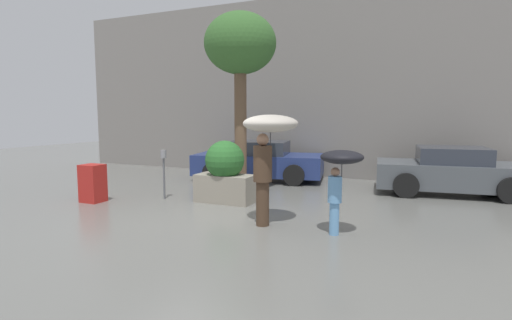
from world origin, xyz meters
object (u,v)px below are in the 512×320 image
at_px(parked_car_far, 451,172).
at_px(newspaper_box, 93,183).
at_px(person_child, 340,168).
at_px(parking_meter, 164,164).
at_px(street_tree, 240,48).
at_px(parked_car_near, 259,162).
at_px(planter_box, 225,172).
at_px(person_adult, 268,139).

relative_size(parked_car_far, newspaper_box, 4.36).
bearing_deg(person_child, parking_meter, 158.60).
distance_m(street_tree, newspaper_box, 4.95).
bearing_deg(street_tree, parked_car_near, 101.16).
distance_m(person_child, parking_meter, 4.80).
relative_size(planter_box, person_adult, 0.71).
xyz_separation_m(person_child, parked_car_near, (-3.65, 4.91, -0.59)).
relative_size(street_tree, parking_meter, 3.86).
xyz_separation_m(parked_car_near, newspaper_box, (-2.31, -4.64, -0.14)).
height_order(street_tree, parking_meter, street_tree).
distance_m(planter_box, parked_car_far, 5.97).
xyz_separation_m(person_adult, person_child, (1.37, -0.11, -0.46)).
relative_size(person_child, parked_car_far, 0.38).
bearing_deg(person_child, parked_car_far, 62.28).
bearing_deg(person_child, newspaper_box, 171.16).
bearing_deg(person_adult, parking_meter, 112.67).
bearing_deg(street_tree, newspaper_box, -138.39).
distance_m(person_adult, parked_car_far, 5.85).
bearing_deg(person_adult, person_child, -52.51).
xyz_separation_m(person_child, parked_car_far, (1.91, 4.84, -0.59)).
bearing_deg(parked_car_far, person_adult, 138.56).
relative_size(street_tree, newspaper_box, 5.22).
height_order(parked_car_far, street_tree, street_tree).
xyz_separation_m(person_adult, parked_car_far, (3.28, 4.73, -1.05)).
xyz_separation_m(planter_box, parking_meter, (-1.57, -0.27, 0.15)).
xyz_separation_m(street_tree, parking_meter, (-1.40, -1.46, -2.90)).
distance_m(planter_box, street_tree, 3.28).
bearing_deg(newspaper_box, person_child, -2.64).
bearing_deg(parking_meter, parked_car_far, 28.76).
height_order(parked_car_far, newspaper_box, parked_car_far).
height_order(parked_car_far, parking_meter, parked_car_far).
xyz_separation_m(parked_car_near, parked_car_far, (5.56, -0.08, -0.00)).
bearing_deg(person_adult, parked_car_far, 7.35).
xyz_separation_m(person_child, street_tree, (-3.22, 2.71, 2.60)).
relative_size(person_child, parking_meter, 1.22).
relative_size(planter_box, person_child, 1.00).
bearing_deg(person_child, parked_car_near, 120.43).
bearing_deg(parking_meter, planter_box, 9.71).
bearing_deg(parked_car_far, planter_box, 117.04).
relative_size(planter_box, parked_car_near, 0.34).
height_order(person_child, parked_car_far, person_child).
bearing_deg(parked_car_far, newspaper_box, 113.38).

